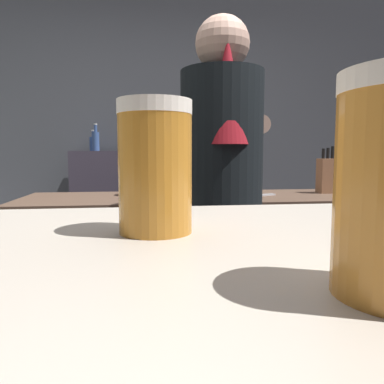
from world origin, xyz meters
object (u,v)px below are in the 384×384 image
object	(u,v)px
pint_glass_far	(155,167)
mixing_bowl	(136,190)
bartender	(221,193)
bottle_vinegar	(158,140)
knife_block	(327,175)
bottle_hot_sauce	(96,140)
chefs_knife	(257,195)
bottle_olive_oil	(94,143)
bottle_soy	(121,143)

from	to	relation	value
pint_glass_far	mixing_bowl	bearing A→B (deg)	92.02
bartender	bottle_vinegar	world-z (taller)	bartender
knife_block	bottle_hot_sauce	bearing A→B (deg)	138.95
bartender	bottle_hot_sauce	distance (m)	1.95
mixing_bowl	chefs_knife	bearing A→B (deg)	-13.23
chefs_knife	bottle_hot_sauce	distance (m)	1.75
knife_block	bottle_vinegar	bearing A→B (deg)	124.21
mixing_bowl	chefs_knife	size ratio (longest dim) A/B	0.80
bottle_hot_sauce	bottle_vinegar	world-z (taller)	bottle_vinegar
mixing_bowl	knife_block	bearing A→B (deg)	-2.32
mixing_bowl	bottle_hot_sauce	xyz separation A→B (m)	(-0.37, 1.23, 0.32)
bartender	bottle_olive_oil	size ratio (longest dim) A/B	8.95
chefs_knife	bottle_vinegar	size ratio (longest dim) A/B	0.88
bottle_vinegar	pint_glass_far	bearing A→B (deg)	-92.26
bottle_soy	chefs_knife	bearing A→B (deg)	-60.82
knife_block	pint_glass_far	xyz separation A→B (m)	(-1.04, -1.60, 0.10)
bartender	bottle_vinegar	bearing A→B (deg)	6.05
bartender	bottle_soy	world-z (taller)	bartender
knife_block	bottle_soy	bearing A→B (deg)	133.44
bartender	bottle_hot_sauce	bearing A→B (deg)	22.50
bottle_hot_sauce	pint_glass_far	bearing A→B (deg)	-81.62
bottle_olive_oil	bottle_vinegar	bearing A→B (deg)	-2.02
knife_block	bottle_olive_oil	size ratio (longest dim) A/B	1.43
bartender	bottle_soy	size ratio (longest dim) A/B	8.81
mixing_bowl	bottle_soy	distance (m)	1.33
chefs_knife	pint_glass_far	world-z (taller)	pint_glass_far
bottle_hot_sauce	bottle_soy	world-z (taller)	bottle_hot_sauce
chefs_knife	bartender	bearing A→B (deg)	-145.73
bottle_hot_sauce	bottle_olive_oil	xyz separation A→B (m)	(-0.03, 0.10, -0.02)
bottle_soy	bottle_olive_oil	bearing A→B (deg)	167.22
bartender	chefs_knife	distance (m)	0.50
knife_block	chefs_knife	size ratio (longest dim) A/B	1.13
mixing_bowl	pint_glass_far	bearing A→B (deg)	-87.98
bartender	chefs_knife	size ratio (longest dim) A/B	7.06
bottle_hot_sauce	bottle_soy	bearing A→B (deg)	13.09
bottle_hot_sauce	bottle_olive_oil	world-z (taller)	bottle_hot_sauce
pint_glass_far	bottle_hot_sauce	xyz separation A→B (m)	(-0.42, 2.88, 0.14)
chefs_knife	bottle_olive_oil	distance (m)	1.84
pint_glass_far	bottle_olive_oil	bearing A→B (deg)	98.67
bottle_olive_oil	bottle_vinegar	xyz separation A→B (m)	(0.57, -0.02, 0.03)
bottle_olive_oil	bottle_hot_sauce	bearing A→B (deg)	-73.53
knife_block	bottle_soy	xyz separation A→B (m)	(-1.26, 1.33, 0.22)
pint_glass_far	bottle_vinegar	size ratio (longest dim) A/B	0.52
knife_block	bartender	bearing A→B (deg)	-145.18
mixing_bowl	bottle_hot_sauce	bearing A→B (deg)	106.55
chefs_knife	bottle_soy	distance (m)	1.67
bottle_hot_sauce	chefs_knife	bearing A→B (deg)	-53.86
pint_glass_far	bottle_vinegar	xyz separation A→B (m)	(0.12, 2.97, 0.15)
pint_glass_far	knife_block	bearing A→B (deg)	56.99
bartender	pint_glass_far	world-z (taller)	bartender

